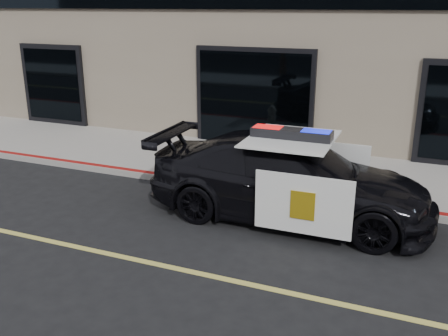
% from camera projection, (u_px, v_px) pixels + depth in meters
% --- Properties ---
extents(ground, '(120.00, 120.00, 0.00)m').
position_uv_depth(ground, '(168.00, 267.00, 7.96)').
color(ground, black).
rests_on(ground, ground).
extents(sidewalk_n, '(60.00, 3.50, 0.15)m').
position_uv_depth(sidewalk_n, '(268.00, 167.00, 12.54)').
color(sidewalk_n, gray).
rests_on(sidewalk_n, ground).
extents(police_car, '(2.56, 5.49, 1.78)m').
position_uv_depth(police_car, '(290.00, 178.00, 9.59)').
color(police_car, black).
rests_on(police_car, ground).
extents(fire_hydrant, '(0.33, 0.46, 0.73)m').
position_uv_depth(fire_hydrant, '(217.00, 154.00, 12.23)').
color(fire_hydrant, beige).
rests_on(fire_hydrant, sidewalk_n).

